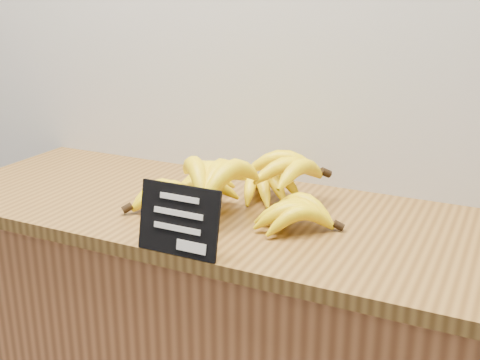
# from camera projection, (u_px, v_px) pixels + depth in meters

# --- Properties ---
(counter_top) EXTENTS (1.54, 0.54, 0.03)m
(counter_top) POSITION_uv_depth(u_px,v_px,m) (250.00, 218.00, 1.36)
(counter_top) COLOR brown
(counter_top) RESTS_ON counter
(chalkboard_sign) EXTENTS (0.17, 0.04, 0.13)m
(chalkboard_sign) POSITION_uv_depth(u_px,v_px,m) (179.00, 220.00, 1.13)
(chalkboard_sign) COLOR black
(chalkboard_sign) RESTS_ON counter_top
(banana_pile) EXTENTS (0.52, 0.38, 0.13)m
(banana_pile) POSITION_uv_depth(u_px,v_px,m) (236.00, 187.00, 1.35)
(banana_pile) COLOR yellow
(banana_pile) RESTS_ON counter_top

